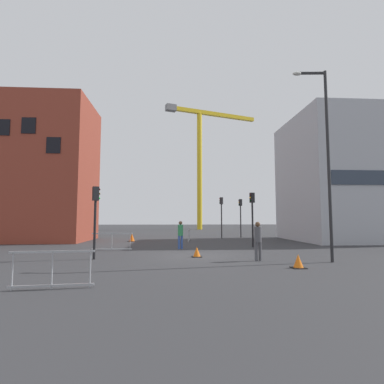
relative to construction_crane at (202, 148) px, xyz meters
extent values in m
plane|color=#333335|center=(-3.89, -37.91, -14.82)|extent=(160.00, 160.00, 0.00)
cube|color=brown|center=(-17.66, -26.57, -8.58)|extent=(9.88, 7.06, 12.47)
cube|color=black|center=(-18.65, -30.13, -5.67)|extent=(1.10, 0.06, 1.30)
cube|color=black|center=(-16.67, -30.13, -5.48)|extent=(1.10, 0.06, 1.30)
cube|color=black|center=(-14.70, -30.13, -7.05)|extent=(1.10, 0.06, 1.30)
cube|color=#A8AAB2|center=(11.22, -27.62, -9.20)|extent=(10.98, 9.81, 11.23)
cylinder|color=yellow|center=(-0.42, -0.14, -4.25)|extent=(0.90, 0.90, 21.13)
cube|color=yellow|center=(2.44, 0.83, 6.71)|extent=(16.58, 6.22, 0.70)
cube|color=slate|center=(-5.66, -1.92, 6.71)|extent=(2.09, 1.71, 1.10)
cylinder|color=#232326|center=(2.07, -40.72, -10.27)|extent=(0.14, 0.14, 9.09)
cube|color=#232326|center=(1.40, -40.67, -5.82)|extent=(1.34, 0.21, 0.10)
ellipsoid|color=silver|center=(0.73, -40.61, -5.84)|extent=(0.44, 0.24, 0.16)
cylinder|color=black|center=(-9.08, -39.02, -13.38)|extent=(0.12, 0.12, 2.88)
cube|color=black|center=(-9.08, -39.02, -11.59)|extent=(0.36, 0.35, 0.70)
sphere|color=#390605|center=(-8.93, -38.94, -11.37)|extent=(0.11, 0.11, 0.11)
sphere|color=#3C2905|center=(-8.93, -38.94, -11.59)|extent=(0.11, 0.11, 0.11)
sphere|color=green|center=(-8.93, -38.94, -11.81)|extent=(0.11, 0.11, 0.11)
cylinder|color=#2D2D30|center=(-0.34, -24.09, -13.11)|extent=(0.12, 0.12, 3.41)
cube|color=#2D2D30|center=(-0.34, -24.09, -11.06)|extent=(0.36, 0.34, 0.70)
sphere|color=red|center=(-0.49, -24.01, -10.84)|extent=(0.11, 0.11, 0.11)
sphere|color=#3C2905|center=(-0.49, -24.01, -11.06)|extent=(0.11, 0.11, 0.11)
sphere|color=#07330F|center=(-0.49, -24.01, -11.28)|extent=(0.11, 0.11, 0.11)
cylinder|color=#232326|center=(1.84, -23.04, -13.17)|extent=(0.12, 0.12, 3.29)
cube|color=#232326|center=(1.84, -23.04, -11.17)|extent=(0.34, 0.31, 0.70)
sphere|color=#390605|center=(1.68, -23.09, -10.95)|extent=(0.11, 0.11, 0.11)
sphere|color=#F2A514|center=(1.68, -23.09, -11.17)|extent=(0.11, 0.11, 0.11)
sphere|color=#07330F|center=(1.68, -23.09, -11.39)|extent=(0.11, 0.11, 0.11)
cylinder|color=black|center=(0.33, -33.44, -13.27)|extent=(0.12, 0.12, 3.09)
cube|color=black|center=(0.33, -33.44, -11.37)|extent=(0.36, 0.34, 0.70)
sphere|color=#390605|center=(0.17, -33.52, -11.15)|extent=(0.11, 0.11, 0.11)
sphere|color=#F2A514|center=(0.17, -33.52, -11.37)|extent=(0.11, 0.11, 0.11)
sphere|color=#07330F|center=(0.17, -33.52, -11.59)|extent=(0.11, 0.11, 0.11)
cylinder|color=#4C4C51|center=(-1.10, -40.08, -14.38)|extent=(0.14, 0.14, 0.87)
cylinder|color=#4C4C51|center=(-1.30, -40.11, -14.38)|extent=(0.14, 0.14, 0.87)
cylinder|color=#4C4C51|center=(-1.20, -40.09, -13.58)|extent=(0.34, 0.34, 0.73)
sphere|color=brown|center=(-1.20, -40.09, -13.10)|extent=(0.24, 0.24, 0.24)
cylinder|color=#33519E|center=(-4.63, -34.25, -14.39)|extent=(0.14, 0.14, 0.86)
cylinder|color=#33519E|center=(-4.81, -34.32, -14.39)|extent=(0.14, 0.14, 0.86)
cylinder|color=#2D844C|center=(-4.72, -34.28, -13.59)|extent=(0.34, 0.34, 0.72)
sphere|color=brown|center=(-4.72, -34.28, -13.12)|extent=(0.23, 0.23, 0.23)
cube|color=#9EA0A5|center=(-9.01, -35.01, -13.77)|extent=(2.50, 0.20, 0.06)
cube|color=#9EA0A5|center=(-9.01, -35.01, -14.72)|extent=(2.50, 0.20, 0.06)
cylinder|color=#9EA0A5|center=(-10.13, -34.94, -14.29)|extent=(0.04, 0.04, 1.05)
cylinder|color=#9EA0A5|center=(-9.01, -35.01, -14.29)|extent=(0.04, 0.04, 1.05)
cylinder|color=#9EA0A5|center=(-7.88, -35.07, -14.29)|extent=(0.04, 0.04, 1.05)
cube|color=#9EA0A5|center=(-3.84, -28.00, -13.77)|extent=(0.29, 1.90, 0.06)
cube|color=#9EA0A5|center=(-3.84, -28.00, -14.72)|extent=(0.29, 1.90, 0.06)
cylinder|color=#9EA0A5|center=(-3.94, -28.86, -14.29)|extent=(0.04, 0.04, 1.05)
cylinder|color=#9EA0A5|center=(-3.84, -28.00, -14.29)|extent=(0.04, 0.04, 1.05)
cylinder|color=#9EA0A5|center=(-3.73, -27.15, -14.29)|extent=(0.04, 0.04, 1.05)
cube|color=#9EA0A5|center=(-8.66, -45.33, -13.77)|extent=(2.32, 0.30, 0.06)
cube|color=#9EA0A5|center=(-8.66, -45.33, -14.72)|extent=(2.32, 0.30, 0.06)
cylinder|color=#9EA0A5|center=(-9.70, -45.44, -14.29)|extent=(0.04, 0.04, 1.05)
cylinder|color=#9EA0A5|center=(-8.66, -45.33, -14.29)|extent=(0.04, 0.04, 1.05)
cylinder|color=#9EA0A5|center=(-7.62, -45.22, -14.29)|extent=(0.04, 0.04, 1.05)
cube|color=black|center=(-3.97, -38.45, -14.80)|extent=(0.52, 0.52, 0.03)
cone|color=orange|center=(-3.97, -38.45, -14.55)|extent=(0.40, 0.40, 0.53)
cube|color=black|center=(-0.16, -42.23, -14.80)|extent=(0.55, 0.55, 0.03)
cone|color=orange|center=(-0.16, -42.23, -14.54)|extent=(0.42, 0.42, 0.55)
cube|color=black|center=(-8.75, -27.64, -14.80)|extent=(0.67, 0.67, 0.03)
cone|color=#E55B0F|center=(-8.75, -27.64, -14.48)|extent=(0.52, 0.52, 0.68)
camera|label=1|loc=(-5.24, -54.37, -12.81)|focal=28.39mm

